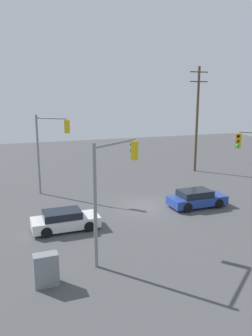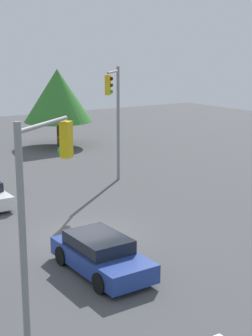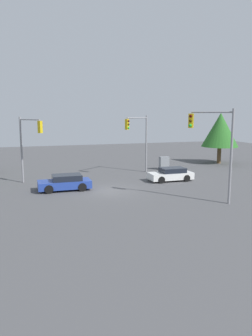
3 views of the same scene
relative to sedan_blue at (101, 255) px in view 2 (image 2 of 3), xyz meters
The scene contains 5 objects.
ground_plane 3.84m from the sedan_blue, 158.49° to the left, with size 80.00×80.00×0.00m, color #4C4C4F.
sedan_blue is the anchor object (origin of this frame).
traffic_signal_cross 5.61m from the sedan_blue, 51.42° to the right, with size 2.00×2.44×6.16m.
traffic_signal_aux 12.80m from the sedan_blue, 144.92° to the left, with size 2.48×2.35×6.81m.
tree_left 25.27m from the sedan_blue, 156.76° to the left, with size 5.57×5.57×6.24m.
Camera 2 is at (18.26, -10.21, 7.82)m, focal length 55.00 mm.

